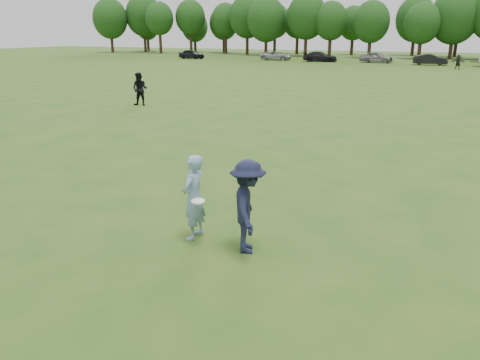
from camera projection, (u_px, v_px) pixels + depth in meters
The scene contains 12 objects.
ground at pixel (225, 250), 9.43m from camera, with size 200.00×200.00×0.00m, color #265417.
thrower at pixel (194, 197), 9.76m from camera, with size 0.66×0.44×1.82m, color #7FA2C4.
defender at pixel (248, 207), 9.16m from camera, with size 1.22×0.70×1.89m, color #181C35.
player_far_a at pixel (140, 89), 27.44m from camera, with size 0.93×0.73×1.92m, color black.
player_far_d at pixel (458, 62), 53.45m from camera, with size 1.51×0.48×1.63m, color #272727.
car_a at pixel (192, 54), 73.71m from camera, with size 1.67×4.16×1.42m, color black.
car_c at pixel (276, 56), 70.17m from camera, with size 2.16×4.68×1.30m, color #A5A5AA.
car_d at pixel (320, 57), 66.73m from camera, with size 1.96×4.82×1.40m, color black.
car_e at pixel (376, 57), 64.51m from camera, with size 1.77×4.41×1.50m, color gray.
car_f at pixel (430, 60), 60.11m from camera, with size 1.47×4.23×1.39m, color black.
disc_in_play at pixel (198, 201), 9.36m from camera, with size 0.28×0.28×0.07m.
treeline at pixel (455, 17), 73.26m from camera, with size 130.35×18.39×11.74m.
Camera 1 is at (3.77, -7.68, 4.23)m, focal length 35.00 mm.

